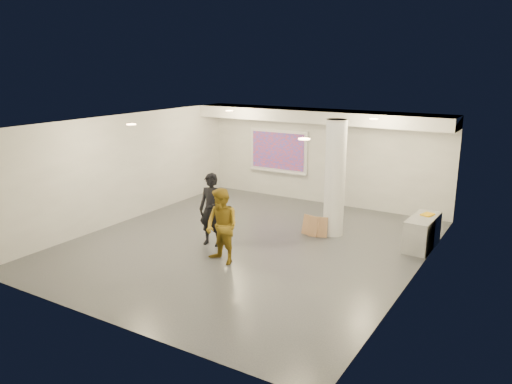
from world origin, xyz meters
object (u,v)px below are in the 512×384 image
Objects in this scene: projection_screen at (278,151)px; man at (222,226)px; woman at (212,210)px; credenza at (422,232)px; column at (335,178)px.

man is (1.73, -5.72, -0.68)m from projection_screen.
projection_screen is at bearing 90.12° from woman.
woman reaches higher than credenza.
woman is 1.05× the size of man.
woman is at bearing -134.73° from column.
column reaches higher than woman.
woman is (-4.46, -2.45, 0.51)m from credenza.
woman is 1.19m from man.
column reaches higher than credenza.
column is 2.26× the size of credenza.
woman is at bearing -148.61° from credenza.
projection_screen is 5.03m from woman.
woman reaches higher than man.
column is 1.76× the size of man.
column reaches higher than projection_screen.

